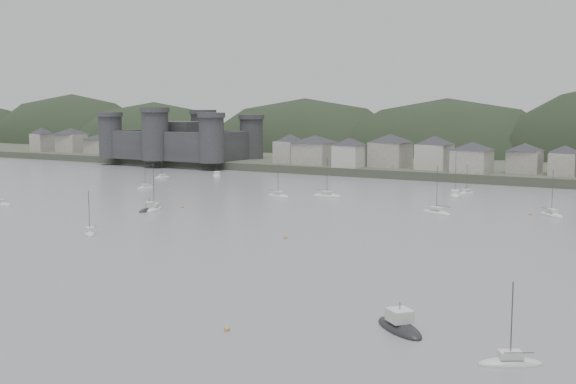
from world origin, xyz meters
The scene contains 8 objects.
far_shore_land centered at (0.00, 295.00, 1.50)m, with size 900.00×250.00×3.00m, color #383D2D.
forested_ridge centered at (4.83, 269.40, -11.28)m, with size 851.55×103.94×102.57m.
castle centered at (-120.00, 179.80, 10.96)m, with size 66.00×43.00×20.00m.
sailboat_lead centered at (19.48, 142.33, 0.18)m, with size 4.00×7.11×9.29m.
moored_fleet centered at (-9.24, 77.42, 0.17)m, with size 232.48×176.30×13.22m.
motor_launch_near centered at (53.19, 12.56, 0.29)m, with size 8.63×7.79×4.04m.
motor_launch_far centered at (-34.86, 67.70, 0.30)m, with size 2.84×7.22×3.72m.
mooring_buoys centered at (-14.03, 62.59, 0.15)m, with size 126.25×109.49×0.70m.
Camera 1 is at (83.11, -59.70, 24.59)m, focal length 44.41 mm.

